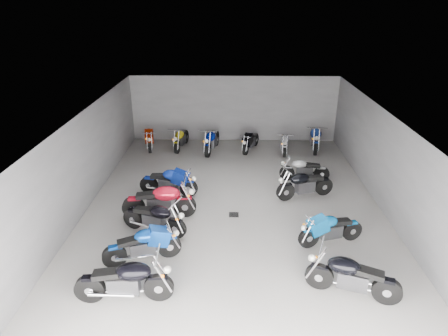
{
  "coord_description": "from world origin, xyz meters",
  "views": [
    {
      "loc": [
        -0.08,
        -12.03,
        6.67
      ],
      "look_at": [
        -0.36,
        1.09,
        1.0
      ],
      "focal_mm": 32.0,
      "sensor_mm": 36.0,
      "label": 1
    }
  ],
  "objects": [
    {
      "name": "motorcycle_left_c",
      "position": [
        -2.39,
        -1.64,
        0.51
      ],
      "size": [
        2.05,
        0.89,
        0.94
      ],
      "rotation": [
        0.0,
        0.0,
        -1.93
      ],
      "color": "black",
      "rests_on": "ground"
    },
    {
      "name": "motorcycle_back_c",
      "position": [
        -1.01,
        5.37,
        0.54
      ],
      "size": [
        0.63,
        2.23,
        0.99
      ],
      "rotation": [
        0.0,
        0.0,
        2.95
      ],
      "color": "black",
      "rests_on": "ground"
    },
    {
      "name": "motorcycle_right_f",
      "position": [
        2.73,
        2.26,
        0.47
      ],
      "size": [
        1.94,
        0.39,
        0.85
      ],
      "rotation": [
        0.0,
        0.0,
        1.54
      ],
      "color": "black",
      "rests_on": "ground"
    },
    {
      "name": "motorcycle_left_b",
      "position": [
        -2.45,
        -3.07,
        0.51
      ],
      "size": [
        2.05,
        0.85,
        0.94
      ],
      "rotation": [
        0.0,
        0.0,
        -1.23
      ],
      "color": "black",
      "rests_on": "ground"
    },
    {
      "name": "wall_right",
      "position": [
        5.0,
        0.0,
        1.6
      ],
      "size": [
        0.1,
        14.0,
        3.2
      ],
      "primitive_type": "cube",
      "color": "slate",
      "rests_on": "ground"
    },
    {
      "name": "motorcycle_back_d",
      "position": [
        0.78,
        5.54,
        0.47
      ],
      "size": [
        0.84,
        1.86,
        0.86
      ],
      "rotation": [
        0.0,
        0.0,
        2.76
      ],
      "color": "black",
      "rests_on": "ground"
    },
    {
      "name": "motorcycle_right_e",
      "position": [
        2.51,
        0.8,
        0.52
      ],
      "size": [
        2.11,
        0.81,
        0.96
      ],
      "rotation": [
        0.0,
        0.0,
        1.89
      ],
      "color": "black",
      "rests_on": "ground"
    },
    {
      "name": "drain_grate",
      "position": [
        0.0,
        -0.5,
        0.01
      ],
      "size": [
        0.32,
        0.32,
        0.01
      ],
      "primitive_type": "cube",
      "color": "black",
      "rests_on": "ground"
    },
    {
      "name": "motorcycle_left_d",
      "position": [
        -2.39,
        -0.67,
        0.58
      ],
      "size": [
        2.4,
        0.51,
        1.06
      ],
      "rotation": [
        0.0,
        0.0,
        -1.51
      ],
      "color": "black",
      "rests_on": "ground"
    },
    {
      "name": "motorcycle_left_e",
      "position": [
        -2.33,
        0.91,
        0.52
      ],
      "size": [
        2.15,
        0.54,
        0.95
      ],
      "rotation": [
        0.0,
        0.0,
        -1.73
      ],
      "color": "black",
      "rests_on": "ground"
    },
    {
      "name": "ground",
      "position": [
        0.0,
        0.0,
        0.0
      ],
      "size": [
        14.0,
        14.0,
        0.0
      ],
      "primitive_type": "plane",
      "color": "#9B9993",
      "rests_on": "ground"
    },
    {
      "name": "motorcycle_right_c",
      "position": [
        2.78,
        -2.1,
        0.49
      ],
      "size": [
        1.97,
        0.74,
        0.89
      ],
      "rotation": [
        0.0,
        0.0,
        1.88
      ],
      "color": "black",
      "rests_on": "ground"
    },
    {
      "name": "motorcycle_back_e",
      "position": [
        2.34,
        5.36,
        0.46
      ],
      "size": [
        0.43,
        1.92,
        0.84
      ],
      "rotation": [
        0.0,
        0.0,
        3.03
      ],
      "color": "black",
      "rests_on": "ground"
    },
    {
      "name": "motorcycle_back_f",
      "position": [
        3.81,
        5.78,
        0.57
      ],
      "size": [
        0.56,
        2.37,
        1.04
      ],
      "rotation": [
        0.0,
        0.0,
        3.01
      ],
      "color": "black",
      "rests_on": "ground"
    },
    {
      "name": "motorcycle_back_b",
      "position": [
        -2.49,
        5.75,
        0.5
      ],
      "size": [
        0.52,
        2.06,
        0.91
      ],
      "rotation": [
        0.0,
        0.0,
        2.98
      ],
      "color": "black",
      "rests_on": "ground"
    },
    {
      "name": "wall_left",
      "position": [
        -5.0,
        0.0,
        1.6
      ],
      "size": [
        0.1,
        14.0,
        3.2
      ],
      "primitive_type": "cube",
      "color": "slate",
      "rests_on": "ground"
    },
    {
      "name": "motorcycle_back_a",
      "position": [
        -3.99,
        5.81,
        0.51
      ],
      "size": [
        0.58,
        2.11,
        0.93
      ],
      "rotation": [
        0.0,
        0.0,
        3.33
      ],
      "color": "black",
      "rests_on": "ground"
    },
    {
      "name": "motorcycle_left_a",
      "position": [
        -2.55,
        -4.59,
        0.56
      ],
      "size": [
        2.33,
        0.48,
        1.02
      ],
      "rotation": [
        0.0,
        0.0,
        -1.52
      ],
      "color": "black",
      "rests_on": "ground"
    },
    {
      "name": "ceiling",
      "position": [
        0.0,
        0.0,
        3.22
      ],
      "size": [
        10.0,
        14.0,
        0.04
      ],
      "primitive_type": "cube",
      "color": "black",
      "rests_on": "wall_back"
    },
    {
      "name": "motorcycle_right_a",
      "position": [
        2.8,
        -4.29,
        0.54
      ],
      "size": [
        2.18,
        0.87,
        0.99
      ],
      "rotation": [
        0.0,
        0.0,
        1.24
      ],
      "color": "black",
      "rests_on": "ground"
    },
    {
      "name": "wall_back",
      "position": [
        0.0,
        7.0,
        1.6
      ],
      "size": [
        10.0,
        0.1,
        3.2
      ],
      "primitive_type": "cube",
      "color": "slate",
      "rests_on": "ground"
    }
  ]
}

